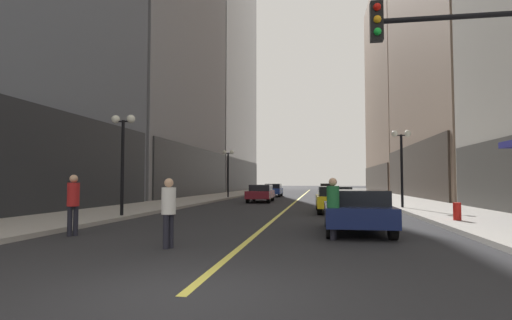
{
  "coord_description": "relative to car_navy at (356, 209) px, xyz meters",
  "views": [
    {
      "loc": [
        1.91,
        -5.4,
        1.59
      ],
      "look_at": [
        -2.61,
        22.94,
        3.1
      ],
      "focal_mm": 28.27,
      "sensor_mm": 36.0,
      "label": 1
    }
  ],
  "objects": [
    {
      "name": "car_navy",
      "position": [
        0.0,
        0.0,
        0.0
      ],
      "size": [
        1.93,
        4.12,
        1.32
      ],
      "color": "#141E4C",
      "rests_on": "ground"
    },
    {
      "name": "pedestrian_in_white_shirt",
      "position": [
        -4.67,
        -3.67,
        0.25
      ],
      "size": [
        0.44,
        0.44,
        1.66
      ],
      "color": "black",
      "rests_on": "ground"
    },
    {
      "name": "traffic_light_near_right",
      "position": [
        2.34,
        -3.6,
        3.02
      ],
      "size": [
        3.43,
        0.35,
        5.65
      ],
      "color": "black",
      "rests_on": "ground"
    },
    {
      "name": "building_right_far",
      "position": [
        14.42,
        52.55,
        15.76
      ],
      "size": [
        14.07,
        26.0,
        33.08
      ],
      "color": "gray",
      "rests_on": "ground"
    },
    {
      "name": "pedestrian_in_green_parka",
      "position": [
        -0.76,
        -1.61,
        0.26
      ],
      "size": [
        0.42,
        0.42,
        1.68
      ],
      "color": "black",
      "rests_on": "ground"
    },
    {
      "name": "car_yellow",
      "position": [
        -0.42,
        7.93,
        -0.0
      ],
      "size": [
        1.89,
        4.21,
        1.32
      ],
      "color": "yellow",
      "rests_on": "ground"
    },
    {
      "name": "car_maroon",
      "position": [
        -5.6,
        17.76,
        0.0
      ],
      "size": [
        1.88,
        4.82,
        1.32
      ],
      "color": "maroon",
      "rests_on": "ground"
    },
    {
      "name": "pedestrian_in_red_jacket",
      "position": [
        -8.22,
        -2.06,
        0.32
      ],
      "size": [
        0.48,
        0.48,
        1.78
      ],
      "color": "black",
      "rests_on": "ground"
    },
    {
      "name": "ground_plane",
      "position": [
        -3.01,
        27.55,
        -0.72
      ],
      "size": [
        200.0,
        200.0,
        0.0
      ],
      "primitive_type": "plane",
      "color": "#262628"
    },
    {
      "name": "street_lamp_left_far",
      "position": [
        -9.41,
        23.07,
        2.54
      ],
      "size": [
        1.06,
        0.36,
        4.43
      ],
      "color": "black",
      "rests_on": "ground"
    },
    {
      "name": "fire_hydrant_right",
      "position": [
        3.89,
        3.09,
        -0.32
      ],
      "size": [
        0.28,
        0.28,
        0.8
      ],
      "primitive_type": "cylinder",
      "color": "red",
      "rests_on": "ground"
    },
    {
      "name": "sidewalk_left",
      "position": [
        -11.26,
        27.55,
        -0.64
      ],
      "size": [
        4.5,
        78.0,
        0.15
      ],
      "primitive_type": "cube",
      "color": "#9E9991",
      "rests_on": "ground"
    },
    {
      "name": "car_red",
      "position": [
        -0.31,
        35.81,
        0.0
      ],
      "size": [
        1.8,
        4.73,
        1.32
      ],
      "color": "#B21919",
      "rests_on": "ground"
    },
    {
      "name": "street_lamp_right_mid",
      "position": [
        3.39,
        10.54,
        2.54
      ],
      "size": [
        1.06,
        0.36,
        4.43
      ],
      "color": "black",
      "rests_on": "ground"
    },
    {
      "name": "car_blue",
      "position": [
        -5.92,
        28.74,
        0.0
      ],
      "size": [
        1.81,
        4.73,
        1.32
      ],
      "color": "navy",
      "rests_on": "ground"
    },
    {
      "name": "sidewalk_right",
      "position": [
        5.24,
        27.55,
        -0.64
      ],
      "size": [
        4.5,
        78.0,
        0.15
      ],
      "primitive_type": "cube",
      "color": "#9E9991",
      "rests_on": "ground"
    },
    {
      "name": "lane_centre_stripe",
      "position": [
        -3.01,
        27.55,
        -0.72
      ],
      "size": [
        0.16,
        70.0,
        0.01
      ],
      "primitive_type": "cube",
      "color": "#E5D64C",
      "rests_on": "ground"
    },
    {
      "name": "street_lamp_left_near",
      "position": [
        -9.41,
        3.16,
        2.54
      ],
      "size": [
        1.06,
        0.36,
        4.43
      ],
      "color": "black",
      "rests_on": "ground"
    },
    {
      "name": "building_left_far",
      "position": [
        -19.93,
        52.55,
        24.33
      ],
      "size": [
        13.04,
        26.0,
        50.26
      ],
      "color": "gray",
      "rests_on": "ground"
    }
  ]
}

